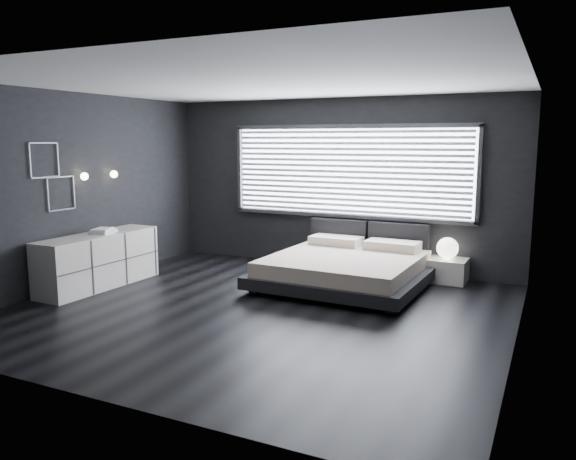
% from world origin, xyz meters
% --- Properties ---
extents(room, '(6.04, 6.00, 2.80)m').
position_xyz_m(room, '(0.00, 0.00, 1.40)').
color(room, black).
rests_on(room, ground).
extents(window, '(4.14, 0.09, 1.52)m').
position_xyz_m(window, '(0.20, 2.70, 1.61)').
color(window, white).
rests_on(window, ground).
extents(headboard, '(1.96, 0.16, 0.52)m').
position_xyz_m(headboard, '(0.58, 2.64, 0.57)').
color(headboard, black).
rests_on(headboard, ground).
extents(sconce_near, '(0.18, 0.11, 0.11)m').
position_xyz_m(sconce_near, '(-2.88, 0.05, 1.60)').
color(sconce_near, silver).
rests_on(sconce_near, ground).
extents(sconce_far, '(0.18, 0.11, 0.11)m').
position_xyz_m(sconce_far, '(-2.88, 0.65, 1.60)').
color(sconce_far, silver).
rests_on(sconce_far, ground).
extents(wall_art_upper, '(0.01, 0.48, 0.48)m').
position_xyz_m(wall_art_upper, '(-2.98, -0.55, 1.85)').
color(wall_art_upper, '#47474C').
rests_on(wall_art_upper, ground).
extents(wall_art_lower, '(0.01, 0.48, 0.48)m').
position_xyz_m(wall_art_lower, '(-2.98, -0.30, 1.38)').
color(wall_art_lower, '#47474C').
rests_on(wall_art_lower, ground).
extents(bed, '(2.35, 2.25, 0.59)m').
position_xyz_m(bed, '(0.58, 1.57, 0.27)').
color(bed, black).
rests_on(bed, ground).
extents(nightstand, '(0.61, 0.51, 0.35)m').
position_xyz_m(nightstand, '(1.86, 2.50, 0.18)').
color(nightstand, silver).
rests_on(nightstand, ground).
extents(orb_lamp, '(0.32, 0.32, 0.32)m').
position_xyz_m(orb_lamp, '(1.86, 2.51, 0.51)').
color(orb_lamp, white).
rests_on(orb_lamp, nightstand).
extents(dresser, '(0.61, 1.96, 0.78)m').
position_xyz_m(dresser, '(-2.65, 0.01, 0.39)').
color(dresser, silver).
rests_on(dresser, ground).
extents(book_stack, '(0.33, 0.40, 0.07)m').
position_xyz_m(book_stack, '(-2.64, 0.11, 0.81)').
color(book_stack, silver).
rests_on(book_stack, dresser).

